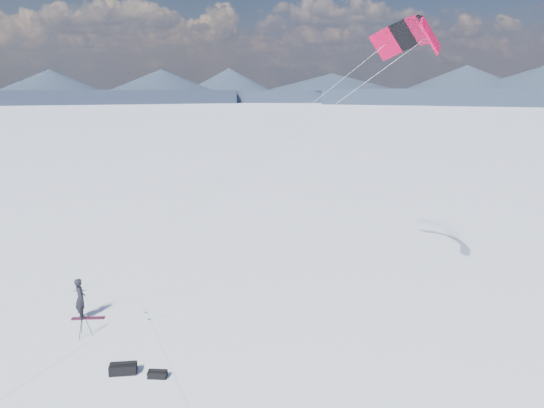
{
  "coord_description": "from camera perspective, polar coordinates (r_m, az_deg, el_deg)",
  "views": [
    {
      "loc": [
        5.23,
        -20.48,
        10.26
      ],
      "look_at": [
        8.27,
        3.13,
        4.95
      ],
      "focal_mm": 35.0,
      "sensor_mm": 36.0,
      "label": 1
    }
  ],
  "objects": [
    {
      "name": "gear_bag_a",
      "position": [
        20.94,
        -15.72,
        -16.67
      ],
      "size": [
        0.97,
        0.46,
        0.43
      ],
      "rotation": [
        0.0,
        0.0,
        -0.0
      ],
      "color": "black",
      "rests_on": "ground"
    },
    {
      "name": "snowboard",
      "position": [
        25.82,
        -19.17,
        -11.52
      ],
      "size": [
        1.48,
        0.35,
        0.04
      ],
      "primitive_type": "cube",
      "rotation": [
        0.0,
        0.0,
        -0.05
      ],
      "color": "maroon",
      "rests_on": "ground"
    },
    {
      "name": "gear_bag_b",
      "position": [
        20.43,
        -12.23,
        -17.44
      ],
      "size": [
        0.73,
        0.45,
        0.31
      ],
      "rotation": [
        0.0,
        0.0,
        -0.19
      ],
      "color": "black",
      "rests_on": "ground"
    },
    {
      "name": "power_kite",
      "position": [
        25.86,
        14.57,
        16.96
      ],
      "size": [
        16.25,
        5.78,
        12.01
      ],
      "color": "#C10331",
      "rests_on": "ground"
    },
    {
      "name": "tripod",
      "position": [
        23.9,
        -19.66,
        -11.42
      ],
      "size": [
        0.55,
        0.61,
        1.31
      ],
      "rotation": [
        0.0,
        0.0,
        0.05
      ],
      "color": "black",
      "rests_on": "ground"
    },
    {
      "name": "snow_tracks",
      "position": [
        23.34,
        -21.81,
        -14.46
      ],
      "size": [
        14.76,
        10.25,
        0.01
      ],
      "color": "silver",
      "rests_on": "ground"
    },
    {
      "name": "ground",
      "position": [
        23.49,
        -20.02,
        -14.13
      ],
      "size": [
        1800.0,
        1800.0,
        0.0
      ],
      "primitive_type": "plane",
      "color": "white"
    },
    {
      "name": "horizon_hills",
      "position": [
        21.97,
        -20.85,
        -4.11
      ],
      "size": [
        704.0,
        704.42,
        9.87
      ],
      "color": "#182334",
      "rests_on": "ground"
    },
    {
      "name": "snowkiter",
      "position": [
        25.99,
        -19.77,
        -11.46
      ],
      "size": [
        0.67,
        0.81,
        1.89
      ],
      "primitive_type": "imported",
      "rotation": [
        0.0,
        0.0,
        1.94
      ],
      "color": "black",
      "rests_on": "ground"
    }
  ]
}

